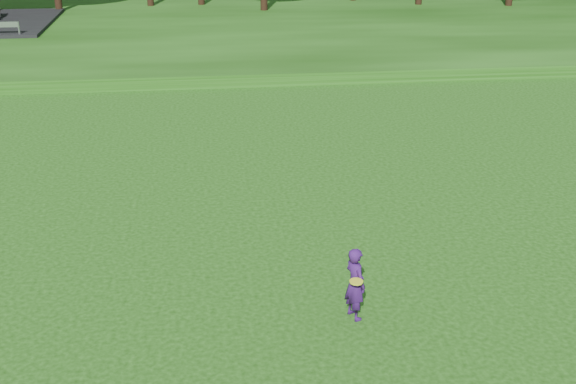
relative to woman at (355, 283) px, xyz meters
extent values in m
plane|color=#18410C|center=(-0.34, 0.00, -0.84)|extent=(140.00, 140.00, 0.00)
cube|color=#18410C|center=(-0.34, 34.00, -0.54)|extent=(130.00, 30.00, 0.60)
cube|color=gray|center=(-0.34, 20.00, -0.82)|extent=(130.00, 1.60, 0.04)
imported|color=#3F1768|center=(0.00, 0.00, 0.00)|extent=(0.61, 0.72, 1.69)
cylinder|color=#F1FA27|center=(-0.05, -0.33, 0.25)|extent=(0.29, 0.29, 0.03)
camera|label=1|loc=(-2.94, -13.17, 8.02)|focal=45.00mm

